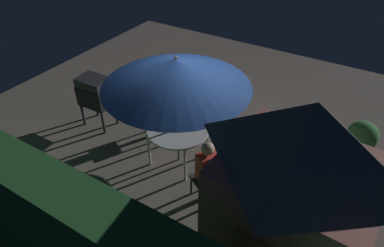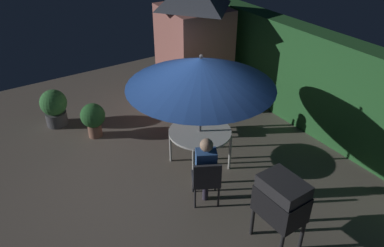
% 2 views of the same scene
% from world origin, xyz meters
% --- Properties ---
extents(ground_plane, '(11.00, 11.00, 0.00)m').
position_xyz_m(ground_plane, '(0.00, 0.00, 0.00)').
color(ground_plane, '#6B6056').
extents(hedge_backdrop, '(7.44, 0.55, 2.18)m').
position_xyz_m(hedge_backdrop, '(0.00, 3.50, 1.09)').
color(hedge_backdrop, '#28602D').
rests_on(hedge_backdrop, ground).
extents(garden_shed, '(1.77, 1.58, 3.08)m').
position_xyz_m(garden_shed, '(-2.44, 2.08, 1.57)').
color(garden_shed, '#B26B60').
rests_on(garden_shed, ground).
extents(patio_table, '(1.18, 1.18, 0.79)m').
position_xyz_m(patio_table, '(0.09, 0.59, 0.72)').
color(patio_table, white).
rests_on(patio_table, ground).
extents(patio_umbrella, '(2.63, 2.63, 2.30)m').
position_xyz_m(patio_umbrella, '(0.09, 0.59, 1.98)').
color(patio_umbrella, '#4C4C51').
rests_on(patio_umbrella, ground).
extents(bbq_grill, '(0.72, 0.52, 1.20)m').
position_xyz_m(bbq_grill, '(2.30, 0.51, 0.85)').
color(bbq_grill, black).
rests_on(bbq_grill, ground).
extents(chair_near_shed, '(0.64, 0.63, 0.90)m').
position_xyz_m(chair_near_shed, '(-0.95, 1.21, 0.52)').
color(chair_near_shed, '#38383D').
rests_on(chair_near_shed, ground).
extents(chair_far_side, '(0.63, 0.62, 0.90)m').
position_xyz_m(chair_far_side, '(1.02, 0.09, 0.52)').
color(chair_far_side, '#38383D').
rests_on(chair_far_side, ground).
extents(potted_plant_by_shed, '(0.53, 0.53, 0.78)m').
position_xyz_m(potted_plant_by_shed, '(-2.02, -0.77, 0.46)').
color(potted_plant_by_shed, '#936651').
rests_on(potted_plant_by_shed, ground).
extents(potted_plant_by_grill, '(0.60, 0.60, 0.87)m').
position_xyz_m(potted_plant_by_grill, '(-2.95, -1.34, 0.47)').
color(potted_plant_by_grill, '#4C4C51').
rests_on(potted_plant_by_grill, ground).
extents(person_in_red, '(0.38, 0.42, 1.26)m').
position_xyz_m(person_in_red, '(-0.88, 1.17, 0.78)').
color(person_in_red, '#CC3D33').
rests_on(person_in_red, ground).
extents(person_in_blue, '(0.37, 0.41, 1.26)m').
position_xyz_m(person_in_blue, '(0.95, 0.13, 0.78)').
color(person_in_blue, '#3866B2').
rests_on(person_in_blue, ground).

